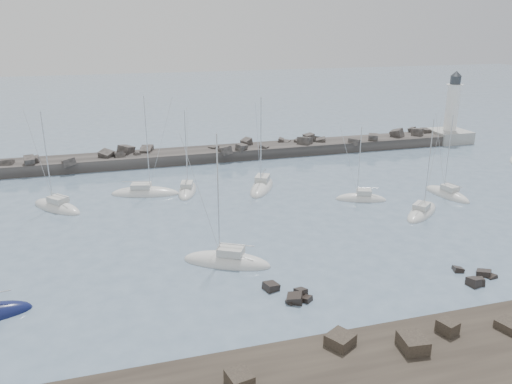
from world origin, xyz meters
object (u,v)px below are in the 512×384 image
sailboat_7 (422,213)px  sailboat_6 (262,188)px  sailboat_3 (187,191)px  sailboat_1 (57,208)px  lighthouse (450,126)px  sailboat_8 (361,199)px  sailboat_9 (447,195)px  sailboat_5 (227,262)px  sailboat_4 (145,193)px

sailboat_7 → sailboat_6: bearing=137.3°
sailboat_3 → sailboat_7: (26.95, -16.72, -0.01)m
sailboat_3 → sailboat_6: size_ratio=0.86×
sailboat_1 → sailboat_3: size_ratio=1.09×
lighthouse → sailboat_8: (-33.26, -26.78, -2.95)m
sailboat_1 → sailboat_9: size_ratio=1.12×
lighthouse → sailboat_1: size_ratio=1.08×
sailboat_1 → sailboat_5: bearing=-50.2°
sailboat_9 → sailboat_7: bearing=-145.7°
sailboat_1 → sailboat_9: (51.43, -9.65, -0.00)m
sailboat_1 → sailboat_7: bearing=-18.3°
lighthouse → sailboat_4: 63.30m
sailboat_4 → sailboat_9: 41.95m
sailboat_5 → sailboat_8: bearing=31.3°
sailboat_1 → sailboat_7: 46.49m
sailboat_9 → lighthouse: bearing=53.6°
sailboat_4 → sailboat_5: sailboat_4 is taller
sailboat_3 → sailboat_6: sailboat_6 is taller
sailboat_5 → sailboat_7: sailboat_5 is taller
sailboat_4 → lighthouse: bearing=14.9°
sailboat_3 → sailboat_8: 24.18m
sailboat_4 → sailboat_8: bearing=-20.8°
sailboat_4 → sailboat_9: sailboat_4 is taller
sailboat_4 → sailboat_5: size_ratio=1.03×
sailboat_1 → sailboat_8: (39.17, -7.96, -0.01)m
lighthouse → sailboat_9: (-21.00, -28.47, -2.95)m
sailboat_4 → sailboat_6: sailboat_4 is taller
lighthouse → sailboat_6: 48.41m
lighthouse → sailboat_3: bearing=-163.2°
sailboat_5 → sailboat_6: (10.15, 21.61, 0.00)m
sailboat_6 → sailboat_5: bearing=-115.1°
sailboat_6 → sailboat_1: bearing=-179.0°
sailboat_3 → sailboat_7: 31.71m
sailboat_3 → sailboat_9: (34.25, -11.74, 0.01)m
sailboat_9 → sailboat_5: bearing=-161.3°
lighthouse → sailboat_9: size_ratio=1.20×
sailboat_6 → sailboat_7: bearing=-42.7°
sailboat_3 → sailboat_1: bearing=-173.0°
sailboat_5 → sailboat_3: bearing=91.0°
sailboat_7 → sailboat_8: (-4.95, 6.67, 0.01)m
sailboat_7 → sailboat_4: bearing=152.3°
sailboat_5 → sailboat_9: bearing=18.7°
sailboat_3 → sailboat_8: sailboat_3 is taller
sailboat_4 → sailboat_5: bearing=-75.2°
sailboat_5 → sailboat_9: (33.86, 11.46, -0.01)m
lighthouse → sailboat_5: lighthouse is taller
sailboat_4 → sailboat_5: 24.54m
sailboat_1 → sailboat_3: sailboat_1 is taller
sailboat_4 → sailboat_8: (27.86, -10.57, 0.01)m
sailboat_5 → sailboat_9: size_ratio=1.17×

